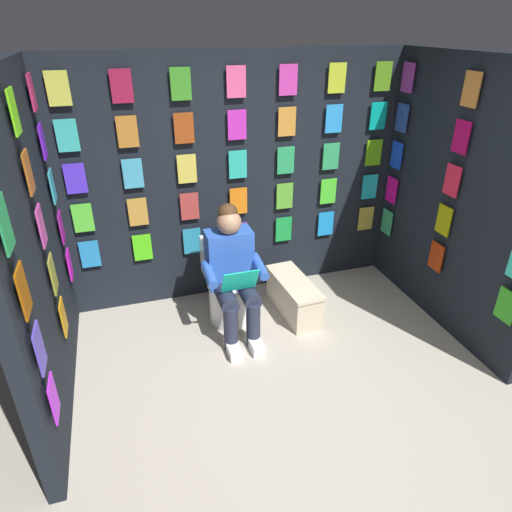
% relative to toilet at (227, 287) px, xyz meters
% --- Properties ---
extents(ground_plane, '(30.00, 30.00, 0.00)m').
position_rel_toilet_xyz_m(ground_plane, '(-0.24, 1.56, -0.33)').
color(ground_plane, '#B2A899').
extents(display_wall_back, '(3.35, 0.14, 2.34)m').
position_rel_toilet_xyz_m(display_wall_back, '(-0.24, -0.52, 0.84)').
color(display_wall_back, black).
rests_on(display_wall_back, ground).
extents(display_wall_left, '(0.14, 2.03, 2.34)m').
position_rel_toilet_xyz_m(display_wall_left, '(-1.91, 0.54, 0.84)').
color(display_wall_left, black).
rests_on(display_wall_left, ground).
extents(display_wall_right, '(0.14, 2.03, 2.34)m').
position_rel_toilet_xyz_m(display_wall_right, '(1.43, 0.54, 0.84)').
color(display_wall_right, black).
rests_on(display_wall_right, ground).
extents(toilet, '(0.41, 0.56, 0.77)m').
position_rel_toilet_xyz_m(toilet, '(0.00, 0.00, 0.00)').
color(toilet, white).
rests_on(toilet, ground).
extents(person_reading, '(0.53, 0.68, 1.19)m').
position_rel_toilet_xyz_m(person_reading, '(-0.00, 0.23, 0.27)').
color(person_reading, blue).
rests_on(person_reading, ground).
extents(comic_longbox_near, '(0.33, 0.77, 0.35)m').
position_rel_toilet_xyz_m(comic_longbox_near, '(-0.62, 0.12, -0.15)').
color(comic_longbox_near, beige).
rests_on(comic_longbox_near, ground).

